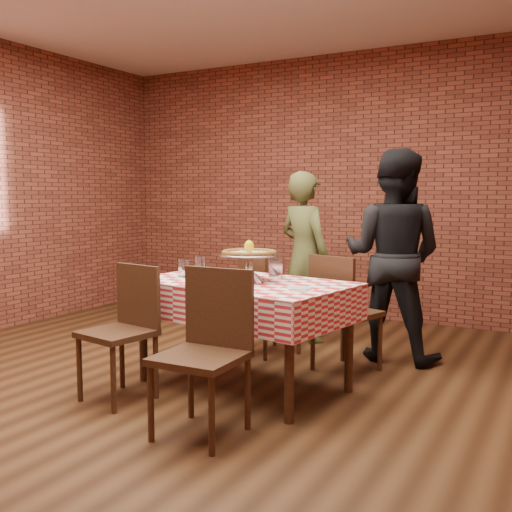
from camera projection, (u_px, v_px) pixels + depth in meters
The scene contains 19 objects.
ground at pixel (183, 392), 4.08m from camera, with size 6.00×6.00×0.00m, color black.
back_wall at pixel (340, 187), 6.54m from camera, with size 5.50×5.50×0.00m, color brown.
table at pixel (243, 334), 4.17m from camera, with size 1.46×0.88×0.75m, color #412919.
tablecloth at pixel (243, 299), 4.15m from camera, with size 1.50×0.91×0.25m, color red, non-canonical shape.
pizza_stand at pixel (249, 268), 4.11m from camera, with size 0.43×0.43×0.19m, color silver, non-canonical shape.
pizza at pixel (249, 254), 4.10m from camera, with size 0.38×0.38×0.03m, color beige.
lemon at pixel (249, 247), 4.09m from camera, with size 0.07×0.07×0.09m, color yellow.
water_glass_left at pixel (184, 268), 4.34m from camera, with size 0.08×0.08×0.13m, color white.
water_glass_right at pixel (200, 264), 4.57m from camera, with size 0.08×0.08×0.13m, color white.
side_plate at pixel (299, 288), 3.78m from camera, with size 0.16×0.16×0.01m, color white.
sweetener_packet_a at pixel (294, 292), 3.67m from camera, with size 0.05×0.04×0.01m, color white.
sweetener_packet_b at pixel (303, 291), 3.70m from camera, with size 0.05×0.04×0.01m, color white.
condiment_caddy at pixel (277, 267), 4.33m from camera, with size 0.10×0.08×0.14m, color silver.
chair_near_left at pixel (117, 334), 3.89m from camera, with size 0.41×0.41×0.89m, color #412919, non-canonical shape.
chair_near_right at pixel (200, 355), 3.30m from camera, with size 0.46×0.46×0.94m, color #412919, non-canonical shape.
chair_far_left at pixel (270, 302), 5.05m from camera, with size 0.41×0.41×0.89m, color #412919, non-canonical shape.
chair_far_right at pixel (347, 313), 4.54m from camera, with size 0.43×0.43×0.91m, color #412919, non-canonical shape.
diner_olive at pixel (305, 257), 5.47m from camera, with size 0.57×0.38×1.58m, color #4C5029.
diner_black at pixel (393, 255), 4.83m from camera, with size 0.84×0.65×1.73m, color black.
Camera 1 is at (2.35, -3.22, 1.37)m, focal length 41.31 mm.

